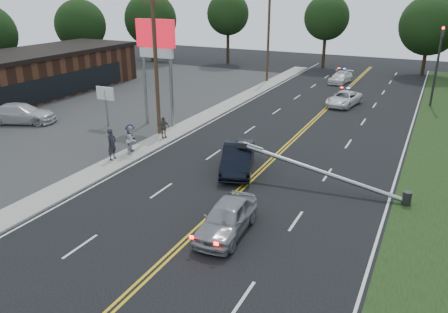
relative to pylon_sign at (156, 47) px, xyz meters
The scene contains 25 objects.
ground 18.50m from the pylon_sign, 53.13° to the right, with size 120.00×120.00×0.00m, color black.
parking_lot 11.92m from the pylon_sign, 157.17° to the right, with size 25.00×60.00×0.01m, color #2D2D2D.
sidewalk 7.46m from the pylon_sign, 62.30° to the right, with size 1.80×70.00×0.12m, color #A49F94.
centerline_yellow 12.73m from the pylon_sign, 20.85° to the right, with size 0.36×80.00×0.00m, color gold.
pharmacy_building 17.90m from the pylon_sign, behind, with size 8.40×30.40×4.30m.
pylon_sign is the anchor object (origin of this frame).
small_sign 5.45m from the pylon_sign, 150.26° to the right, with size 1.60×0.14×3.10m.
traffic_signal 24.75m from the pylon_sign, 40.39° to the left, with size 0.28×0.41×7.05m.
fallen_streetlight 16.66m from the pylon_sign, 22.22° to the right, with size 9.36×0.44×1.91m.
utility_pole_mid 2.55m from the pylon_sign, 56.98° to the right, with size 1.60×0.28×10.00m.
utility_pole_far 20.06m from the pylon_sign, 86.28° to the left, with size 1.60×0.28×10.00m.
tree_3 30.55m from the pylon_sign, 143.43° to the left, with size 6.62×6.62×8.89m.
tree_4 33.04m from the pylon_sign, 125.82° to the left, with size 7.44×7.44×9.69m.
tree_5 31.52m from the pylon_sign, 105.98° to the left, with size 5.85×5.85×9.75m.
tree_6 32.89m from the pylon_sign, 81.87° to the left, with size 5.87×5.87×9.50m.
tree_7 36.67m from the pylon_sign, 62.03° to the left, with size 7.14×7.14×9.56m.
crashed_sedan 12.09m from the pylon_sign, 31.52° to the right, with size 1.70×4.87×1.61m, color black.
waiting_sedan 17.84m from the pylon_sign, 46.26° to the right, with size 1.73×4.31×1.47m, color gray.
parked_car 12.29m from the pylon_sign, 157.17° to the right, with size 2.17×5.33×1.55m, color silver.
emergency_a 18.02m from the pylon_sign, 47.54° to the left, with size 2.10×4.55×1.26m, color white.
emergency_b 25.37m from the pylon_sign, 68.47° to the left, with size 1.76×4.32×1.25m, color white.
bystander_a 9.30m from the pylon_sign, 77.51° to the right, with size 0.72×0.47×1.98m, color #24242B.
bystander_b 8.26m from the pylon_sign, 71.60° to the right, with size 0.88×0.69×1.81m, color silver.
bystander_c 8.04m from the pylon_sign, 73.03° to the right, with size 1.17×0.67×1.80m, color #18173B.
bystander_d 6.22m from the pylon_sign, 51.79° to the right, with size 0.90×0.37×1.53m, color #564B45.
Camera 1 is at (8.53, -13.35, 9.97)m, focal length 35.00 mm.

